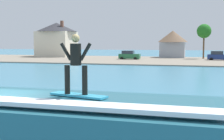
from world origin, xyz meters
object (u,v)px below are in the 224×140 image
Objects in this scene: wave_crest at (60,125)px; surfboard at (78,95)px; car_near_shore at (129,55)px; tree_tall_bare at (204,31)px; house_with_chimney at (57,38)px; house_small_cottage at (173,43)px; surfer at (76,61)px; car_far_shore at (218,56)px.

surfboard reaches higher than wave_crest.
car_near_shore is 16.01m from tree_tall_bare.
house_small_cottage is (26.80, 2.18, -1.03)m from house_with_chimney.
car_near_shore is at bearing -21.15° from house_with_chimney.
surfer is 0.43× the size of car_near_shore.
car_far_shore is 0.41× the size of house_with_chimney.
house_small_cottage is at bearing 91.88° from surfer.
surfer is at bearing -88.12° from house_small_cottage.
surfboard is 59.93m from house_small_cottage.
house_small_cottage is (-1.28, 59.58, 2.50)m from wave_crest.
surfer reaches higher than wave_crest.
house_with_chimney reaches higher than car_far_shore.
car_near_shore is 12.50m from house_small_cottage.
surfer is at bearing -79.20° from car_near_shore.
tree_tall_bare is (4.49, 56.28, 2.72)m from surfer.
car_near_shore is (-8.91, 49.98, 0.05)m from wave_crest.
surfer reaches higher than surfboard.
surfboard is 0.19× the size of house_with_chimney.
wave_crest is at bearing -63.93° from house_with_chimney.
surfboard is 0.28× the size of house_small_cottage.
wave_crest is at bearing -79.90° from car_near_shore.
wave_crest reaches higher than car_near_shore.
house_with_chimney reaches higher than surfboard.
tree_tall_bare is at bearing 22.99° from car_near_shore.
surfer is 0.44× the size of car_far_shore.
house_with_chimney is at bearing 158.85° from car_near_shore.
car_far_shore is 12.22m from house_small_cottage.
wave_crest reaches higher than car_far_shore.
car_far_shore is at bearing 82.28° from surfer.
wave_crest is 5.75× the size of surfboard.
surfboard is at bearing -94.51° from tree_tall_bare.
surfboard is 56.56m from tree_tall_bare.
car_near_shore is at bearing 100.80° from surfer.
house_small_cottage is 0.91× the size of tree_tall_bare.
wave_crest is 50.77m from car_near_shore.
house_small_cottage is at bearing 91.23° from wave_crest.
car_far_shore is at bearing 81.49° from wave_crest.
tree_tall_bare is at bearing 85.44° from surfer.
car_near_shore is at bearing -128.47° from house_small_cottage.
car_far_shore is (7.05, 52.03, -2.00)m from surfer.
surfboard is 51.21m from car_near_shore.
tree_tall_bare is at bearing 84.71° from wave_crest.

